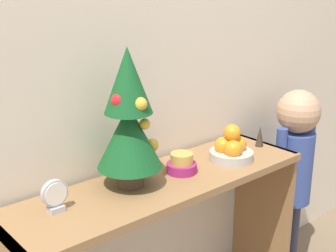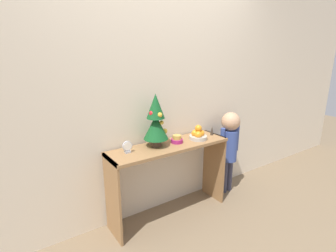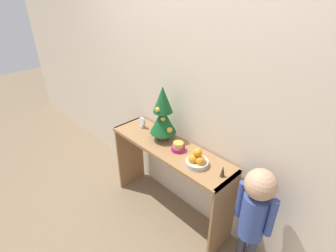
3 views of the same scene
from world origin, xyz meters
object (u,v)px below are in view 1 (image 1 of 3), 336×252
at_px(fruit_bowl, 231,149).
at_px(singing_bowl, 182,164).
at_px(mini_tree, 129,119).
at_px(desk_clock, 55,196).
at_px(child_figure, 295,156).
at_px(figurine, 260,136).

xyz_separation_m(fruit_bowl, singing_bowl, (-0.24, 0.04, -0.02)).
height_order(mini_tree, singing_bowl, mini_tree).
relative_size(mini_tree, singing_bowl, 4.27).
xyz_separation_m(fruit_bowl, desk_clock, (-0.77, 0.07, 0.00)).
xyz_separation_m(mini_tree, child_figure, (0.98, -0.04, -0.38)).
bearing_deg(figurine, fruit_bowl, -172.33).
bearing_deg(desk_clock, fruit_bowl, -5.07).
distance_m(mini_tree, figurine, 0.72).
bearing_deg(singing_bowl, desk_clock, 176.86).
bearing_deg(fruit_bowl, singing_bowl, 170.76).
bearing_deg(fruit_bowl, child_figure, 3.58).
relative_size(mini_tree, child_figure, 0.51).
distance_m(mini_tree, singing_bowl, 0.32).
bearing_deg(desk_clock, mini_tree, 0.61).
bearing_deg(figurine, child_figure, 0.43).
bearing_deg(child_figure, fruit_bowl, -176.42).
height_order(mini_tree, child_figure, mini_tree).
bearing_deg(child_figure, figurine, -179.57).
bearing_deg(fruit_bowl, desk_clock, 174.93).
height_order(desk_clock, child_figure, child_figure).
relative_size(singing_bowl, desk_clock, 1.08).
xyz_separation_m(singing_bowl, child_figure, (0.76, -0.01, -0.16)).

